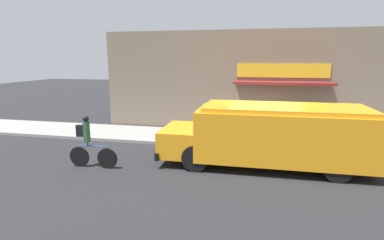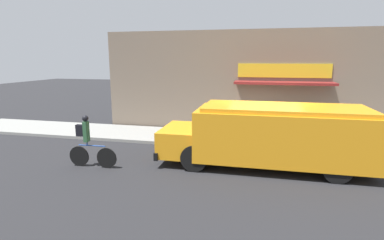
# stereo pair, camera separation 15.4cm
# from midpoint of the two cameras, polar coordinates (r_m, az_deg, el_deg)

# --- Properties ---
(ground_plane) EXTENTS (70.00, 70.00, 0.00)m
(ground_plane) POSITION_cam_midpoint_polar(r_m,az_deg,el_deg) (11.33, 12.98, -5.82)
(ground_plane) COLOR #232326
(sidewalk) EXTENTS (28.00, 2.52, 0.12)m
(sidewalk) POSITION_cam_midpoint_polar(r_m,az_deg,el_deg) (12.52, 12.94, -3.86)
(sidewalk) COLOR gray
(sidewalk) RESTS_ON ground_plane
(storefront) EXTENTS (14.76, 1.13, 4.58)m
(storefront) POSITION_cam_midpoint_polar(r_m,az_deg,el_deg) (13.56, 13.43, 6.88)
(storefront) COLOR #756656
(storefront) RESTS_ON ground_plane
(school_bus) EXTENTS (6.47, 2.64, 1.93)m
(school_bus) POSITION_cam_midpoint_polar(r_m,az_deg,el_deg) (9.61, 14.59, -2.61)
(school_bus) COLOR orange
(school_bus) RESTS_ON ground_plane
(cyclist) EXTENTS (1.58, 0.20, 1.65)m
(cyclist) POSITION_cam_midpoint_polar(r_m,az_deg,el_deg) (9.80, -19.51, -4.13)
(cyclist) COLOR black
(cyclist) RESTS_ON ground_plane
(trash_bin) EXTENTS (0.59, 0.59, 0.92)m
(trash_bin) POSITION_cam_midpoint_polar(r_m,az_deg,el_deg) (12.88, 17.98, -1.33)
(trash_bin) COLOR #38383D
(trash_bin) RESTS_ON sidewalk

